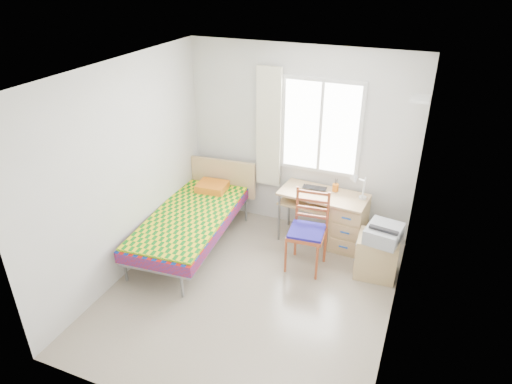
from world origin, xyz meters
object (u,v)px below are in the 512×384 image
chair (309,227)px  cabinet (377,256)px  desk (344,220)px  printer (384,233)px  bed (193,217)px

chair → cabinet: size_ratio=1.92×
desk → printer: size_ratio=2.42×
printer → chair: bearing=-164.4°
bed → printer: size_ratio=4.34×
bed → desk: bearing=17.8°
cabinet → printer: printer is taller
bed → cabinet: (2.41, 0.30, -0.17)m
bed → chair: size_ratio=2.10×
desk → cabinet: 0.73m
bed → printer: 2.48m
desk → cabinet: size_ratio=2.25×
desk → cabinet: (0.53, -0.48, -0.13)m
bed → cabinet: bed is taller
bed → printer: (2.46, 0.26, 0.19)m
desk → printer: desk is taller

